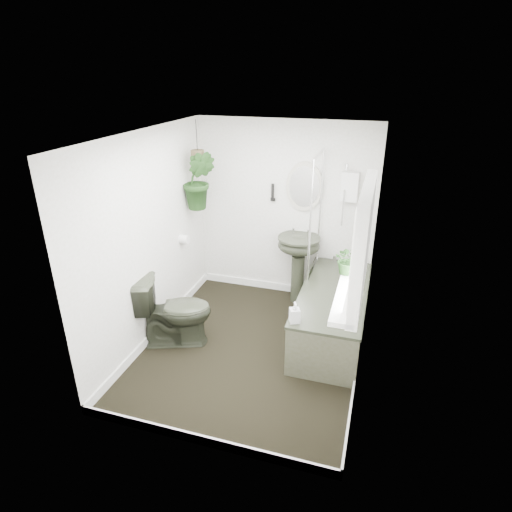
# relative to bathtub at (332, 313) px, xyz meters

# --- Properties ---
(floor) EXTENTS (2.30, 2.80, 0.02)m
(floor) POSITION_rel_bathtub_xyz_m (-0.80, -0.50, -0.30)
(floor) COLOR black
(floor) RESTS_ON ground
(ceiling) EXTENTS (2.30, 2.80, 0.02)m
(ceiling) POSITION_rel_bathtub_xyz_m (-0.80, -0.50, 2.02)
(ceiling) COLOR white
(ceiling) RESTS_ON ground
(wall_back) EXTENTS (2.30, 0.02, 2.30)m
(wall_back) POSITION_rel_bathtub_xyz_m (-0.80, 0.91, 0.86)
(wall_back) COLOR white
(wall_back) RESTS_ON ground
(wall_front) EXTENTS (2.30, 0.02, 2.30)m
(wall_front) POSITION_rel_bathtub_xyz_m (-0.80, -1.91, 0.86)
(wall_front) COLOR white
(wall_front) RESTS_ON ground
(wall_left) EXTENTS (0.02, 2.80, 2.30)m
(wall_left) POSITION_rel_bathtub_xyz_m (-1.96, -0.50, 0.86)
(wall_left) COLOR white
(wall_left) RESTS_ON ground
(wall_right) EXTENTS (0.02, 2.80, 2.30)m
(wall_right) POSITION_rel_bathtub_xyz_m (0.36, -0.50, 0.86)
(wall_right) COLOR white
(wall_right) RESTS_ON ground
(skirting) EXTENTS (2.30, 2.80, 0.10)m
(skirting) POSITION_rel_bathtub_xyz_m (-0.80, -0.50, -0.24)
(skirting) COLOR white
(skirting) RESTS_ON floor
(bathtub) EXTENTS (0.72, 1.72, 0.58)m
(bathtub) POSITION_rel_bathtub_xyz_m (0.00, 0.00, 0.00)
(bathtub) COLOR #2C3124
(bathtub) RESTS_ON floor
(bath_screen) EXTENTS (0.04, 0.72, 1.40)m
(bath_screen) POSITION_rel_bathtub_xyz_m (-0.33, 0.49, 0.99)
(bath_screen) COLOR silver
(bath_screen) RESTS_ON bathtub
(shower_box) EXTENTS (0.20, 0.10, 0.35)m
(shower_box) POSITION_rel_bathtub_xyz_m (0.00, 0.84, 1.26)
(shower_box) COLOR white
(shower_box) RESTS_ON wall_back
(oval_mirror) EXTENTS (0.46, 0.03, 0.62)m
(oval_mirror) POSITION_rel_bathtub_xyz_m (-0.55, 0.87, 1.21)
(oval_mirror) COLOR beige
(oval_mirror) RESTS_ON wall_back
(wall_sconce) EXTENTS (0.04, 0.04, 0.22)m
(wall_sconce) POSITION_rel_bathtub_xyz_m (-0.95, 0.86, 1.11)
(wall_sconce) COLOR black
(wall_sconce) RESTS_ON wall_back
(toilet_roll_holder) EXTENTS (0.11, 0.11, 0.11)m
(toilet_roll_holder) POSITION_rel_bathtub_xyz_m (-1.90, 0.20, 0.61)
(toilet_roll_holder) COLOR white
(toilet_roll_holder) RESTS_ON wall_left
(window_recess) EXTENTS (0.08, 1.00, 0.90)m
(window_recess) POSITION_rel_bathtub_xyz_m (0.29, -1.20, 1.36)
(window_recess) COLOR white
(window_recess) RESTS_ON wall_right
(window_sill) EXTENTS (0.18, 1.00, 0.04)m
(window_sill) POSITION_rel_bathtub_xyz_m (0.22, -1.20, 0.94)
(window_sill) COLOR white
(window_sill) RESTS_ON wall_right
(window_blinds) EXTENTS (0.01, 0.86, 0.76)m
(window_blinds) POSITION_rel_bathtub_xyz_m (0.24, -1.20, 1.36)
(window_blinds) COLOR white
(window_blinds) RESTS_ON wall_right
(toilet) EXTENTS (0.90, 0.70, 0.81)m
(toilet) POSITION_rel_bathtub_xyz_m (-1.65, -0.63, 0.11)
(toilet) COLOR #2C3124
(toilet) RESTS_ON floor
(pedestal_sink) EXTENTS (0.58, 0.51, 0.91)m
(pedestal_sink) POSITION_rel_bathtub_xyz_m (-0.55, 0.68, 0.17)
(pedestal_sink) COLOR #2C3124
(pedestal_sink) RESTS_ON floor
(sill_plant) EXTENTS (0.27, 0.25, 0.25)m
(sill_plant) POSITION_rel_bathtub_xyz_m (0.17, -0.90, 1.09)
(sill_plant) COLOR black
(sill_plant) RESTS_ON window_sill
(hanging_plant) EXTENTS (0.44, 0.37, 0.73)m
(hanging_plant) POSITION_rel_bathtub_xyz_m (-1.77, 0.45, 1.30)
(hanging_plant) COLOR black
(hanging_plant) RESTS_ON ceiling
(soap_bottle) EXTENTS (0.13, 0.13, 0.21)m
(soap_bottle) POSITION_rel_bathtub_xyz_m (-0.29, -0.74, 0.40)
(soap_bottle) COLOR black
(soap_bottle) RESTS_ON bathtub
(hanging_pot) EXTENTS (0.16, 0.16, 0.12)m
(hanging_pot) POSITION_rel_bathtub_xyz_m (-1.77, 0.45, 1.60)
(hanging_pot) COLOR brown
(hanging_pot) RESTS_ON ceiling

